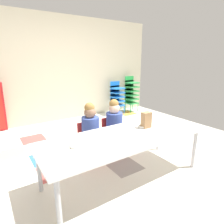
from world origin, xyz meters
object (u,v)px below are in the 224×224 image
seated_child_near_camera (90,127)px  seated_child_middle_seat (114,122)px  kid_chair_green_stack (131,92)px  donut_powdered_loose (142,127)px  paper_plate_center_table (95,144)px  paper_plate_near_edge (74,147)px  paper_bag_brown (146,120)px  kid_chair_blue_stack (117,96)px  donut_powdered_on_plate (74,146)px  craft_table (125,139)px

seated_child_near_camera → seated_child_middle_seat: size_ratio=1.00×
kid_chair_green_stack → donut_powdered_loose: 3.13m
paper_plate_center_table → paper_plate_near_edge: bearing=169.9°
paper_bag_brown → kid_chair_green_stack: bearing=54.6°
paper_bag_brown → kid_chair_blue_stack: bearing=63.1°
kid_chair_blue_stack → paper_plate_near_edge: kid_chair_blue_stack is taller
seated_child_middle_seat → kid_chair_green_stack: bearing=45.3°
paper_plate_near_edge → donut_powdered_on_plate: size_ratio=1.76×
kid_chair_green_stack → donut_powdered_loose: kid_chair_green_stack is taller
donut_powdered_on_plate → seated_child_near_camera: bearing=49.9°
paper_plate_near_edge → donut_powdered_loose: 1.03m
paper_bag_brown → donut_powdered_on_plate: bearing=-178.0°
paper_bag_brown → donut_powdered_loose: (-0.06, 0.03, -0.09)m
seated_child_middle_seat → paper_bag_brown: (0.15, -0.56, 0.16)m
seated_child_near_camera → seated_child_middle_seat: bearing=0.0°
donut_powdered_loose → paper_plate_near_edge: bearing=-176.3°
kid_chair_green_stack → paper_plate_near_edge: (-2.89, -2.58, 0.03)m
craft_table → kid_chair_blue_stack: kid_chair_blue_stack is taller
paper_plate_center_table → seated_child_near_camera: bearing=67.4°
kid_chair_blue_stack → donut_powdered_on_plate: size_ratio=8.98×
kid_chair_green_stack → donut_powdered_loose: bearing=-126.5°
craft_table → seated_child_near_camera: 0.65m
seated_child_middle_seat → craft_table: bearing=-112.9°
donut_powdered_loose → paper_bag_brown: bearing=-26.5°
paper_plate_near_edge → donut_powdered_loose: (1.03, 0.07, 0.01)m
paper_bag_brown → seated_child_near_camera: bearing=135.7°
seated_child_near_camera → seated_child_middle_seat: 0.43m
seated_child_near_camera → paper_plate_near_edge: 0.79m
craft_table → donut_powdered_loose: size_ratio=19.51×
kid_chair_blue_stack → donut_powdered_loose: bearing=-118.1°
seated_child_near_camera → donut_powdered_on_plate: bearing=-130.1°
kid_chair_blue_stack → paper_plate_near_edge: 3.51m
seated_child_middle_seat → paper_plate_center_table: bearing=-137.1°
seated_child_near_camera → paper_plate_near_edge: size_ratio=5.10×
paper_bag_brown → donut_powdered_on_plate: (-1.09, -0.04, -0.09)m
paper_plate_near_edge → kid_chair_green_stack: bearing=41.7°
seated_child_near_camera → kid_chair_blue_stack: bearing=46.6°
kid_chair_blue_stack → seated_child_near_camera: bearing=-133.4°
kid_chair_green_stack → craft_table: bearing=-130.5°
donut_powdered_on_plate → kid_chair_green_stack: bearing=41.7°
paper_plate_center_table → donut_powdered_on_plate: (-0.24, 0.04, 0.02)m
paper_bag_brown → donut_powdered_on_plate: size_ratio=2.15×
paper_plate_near_edge → donut_powdered_on_plate: donut_powdered_on_plate is taller
kid_chair_blue_stack → paper_bag_brown: (-1.29, -2.54, 0.20)m
seated_child_middle_seat → kid_chair_blue_stack: bearing=53.9°
seated_child_middle_seat → donut_powdered_loose: seated_child_middle_seat is taller
seated_child_near_camera → kid_chair_blue_stack: seated_child_near_camera is taller
seated_child_near_camera → paper_plate_center_table: seated_child_near_camera is taller
paper_plate_center_table → donut_powdered_on_plate: bearing=169.9°
donut_powdered_loose → paper_plate_center_table: bearing=-172.2°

